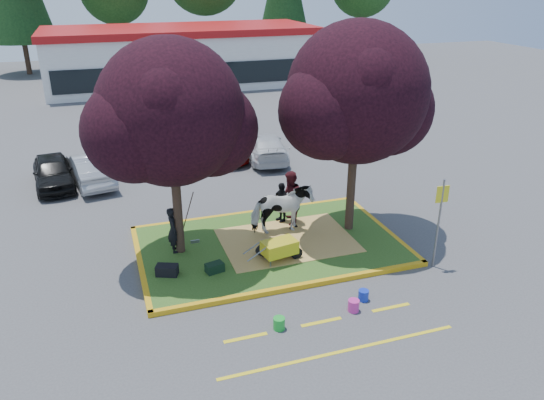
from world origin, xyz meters
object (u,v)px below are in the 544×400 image
object	(u,v)px
car_black	(53,172)
cow	(282,210)
car_silver	(90,168)
wheelbarrow	(280,248)
sign_post	(440,213)
bucket_green	(279,323)
calf	(272,249)
handler	(173,230)
bucket_pink	(354,306)
bucket_blue	(363,295)

from	to	relation	value
car_black	cow	bearing A→B (deg)	-50.77
cow	car_silver	distance (m)	9.33
wheelbarrow	sign_post	xyz separation A→B (m)	(4.38, -1.48, 1.13)
sign_post	wheelbarrow	bearing A→B (deg)	163.86
cow	bucket_green	xyz separation A→B (m)	(-1.72, -4.73, -0.83)
calf	wheelbarrow	world-z (taller)	wheelbarrow
cow	sign_post	bearing A→B (deg)	-130.23
handler	car_black	distance (m)	8.34
bucket_green	calf	bearing A→B (deg)	74.46
bucket_pink	car_silver	distance (m)	13.40
sign_post	bucket_green	xyz separation A→B (m)	(-5.41, -1.42, -1.60)
cow	handler	world-z (taller)	cow
handler	bucket_blue	size ratio (longest dim) A/B	4.86
handler	bucket_green	distance (m)	4.99
cow	car_black	world-z (taller)	cow
car_black	car_silver	size ratio (longest dim) A/B	0.93
bucket_green	bucket_pink	size ratio (longest dim) A/B	0.98
wheelbarrow	car_silver	distance (m)	10.43
calf	bucket_pink	world-z (taller)	calf
cow	handler	size ratio (longest dim) A/B	1.36
handler	calf	bearing A→B (deg)	-114.61
bucket_green	bucket_blue	bearing A→B (deg)	10.31
wheelbarrow	bucket_pink	distance (m)	3.03
sign_post	car_silver	xyz separation A→B (m)	(-9.62, 10.49, -1.10)
wheelbarrow	bucket_pink	size ratio (longest dim) A/B	5.69
sign_post	bucket_pink	size ratio (longest dim) A/B	8.71
calf	bucket_blue	bearing A→B (deg)	-36.93
cow	sign_post	size ratio (longest dim) A/B	0.71
bucket_pink	car_black	distance (m)	14.21
calf	cow	bearing A→B (deg)	83.40
car_silver	handler	bearing A→B (deg)	97.79
handler	car_black	bearing A→B (deg)	26.68
wheelbarrow	bucket_blue	bearing A→B (deg)	-67.92
car_black	car_silver	world-z (taller)	car_silver
handler	car_silver	world-z (taller)	handler
wheelbarrow	bucket_green	bearing A→B (deg)	-119.87
bucket_green	car_silver	world-z (taller)	car_silver
bucket_green	car_silver	size ratio (longest dim) A/B	0.08
handler	bucket_pink	world-z (taller)	handler
cow	calf	size ratio (longest dim) A/B	1.88
cow	bucket_blue	distance (m)	4.42
bucket_pink	wheelbarrow	bearing A→B (deg)	110.87
bucket_green	car_silver	xyz separation A→B (m)	(-4.21, 11.91, 0.50)
cow	car_black	xyz separation A→B (m)	(-7.41, 7.27, -0.36)
wheelbarrow	bucket_blue	size ratio (longest dim) A/B	6.08
sign_post	car_silver	bearing A→B (deg)	135.11
bucket_green	handler	bearing A→B (deg)	112.19
wheelbarrow	sign_post	bearing A→B (deg)	-29.04
bucket_blue	car_silver	size ratio (longest dim) A/B	0.08
bucket_green	bucket_blue	xyz separation A→B (m)	(2.58, 0.47, -0.01)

